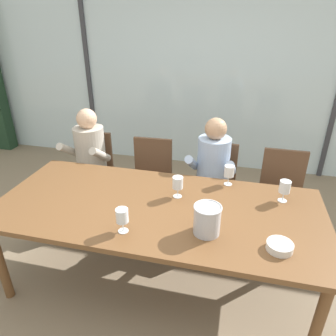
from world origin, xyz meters
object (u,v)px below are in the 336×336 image
(wine_glass_center_pour, at_px, (122,217))
(wine_glass_near_bucket, at_px, (229,172))
(chair_left_of_center, at_px, (151,174))
(chair_center, at_px, (215,179))
(wine_glass_by_left_taster, at_px, (285,188))
(dining_table, at_px, (157,213))
(chair_near_curtain, at_px, (92,166))
(tasting_bowl, at_px, (280,246))
(person_pale_blue_shirt, at_px, (212,171))
(ice_bucket_primary, at_px, (207,219))
(wine_glass_by_right_taster, at_px, (178,184))
(person_beige_jumper, at_px, (87,158))
(chair_right_of_center, at_px, (282,188))

(wine_glass_center_pour, bearing_deg, wine_glass_near_bucket, 51.81)
(chair_left_of_center, bearing_deg, chair_center, 0.91)
(wine_glass_by_left_taster, height_order, wine_glass_near_bucket, same)
(dining_table, height_order, chair_near_curtain, chair_near_curtain)
(tasting_bowl, bearing_deg, dining_table, 161.06)
(person_pale_blue_shirt, bearing_deg, ice_bucket_primary, -81.22)
(chair_left_of_center, height_order, person_pale_blue_shirt, person_pale_blue_shirt)
(wine_glass_center_pour, height_order, wine_glass_by_right_taster, same)
(wine_glass_by_left_taster, xyz_separation_m, wine_glass_center_pour, (-1.07, -0.65, 0.00))
(ice_bucket_primary, distance_m, wine_glass_by_left_taster, 0.75)
(chair_center, bearing_deg, chair_near_curtain, -176.93)
(chair_near_curtain, bearing_deg, wine_glass_by_right_taster, -41.18)
(wine_glass_by_right_taster, bearing_deg, person_beige_jumper, 149.95)
(chair_right_of_center, bearing_deg, wine_glass_by_left_taster, -97.09)
(person_beige_jumper, bearing_deg, wine_glass_center_pour, -49.18)
(chair_left_of_center, bearing_deg, dining_table, -72.67)
(chair_right_of_center, relative_size, person_pale_blue_shirt, 0.74)
(chair_right_of_center, relative_size, wine_glass_near_bucket, 5.11)
(chair_near_curtain, distance_m, wine_glass_by_right_taster, 1.46)
(wine_glass_near_bucket, height_order, wine_glass_center_pour, same)
(wine_glass_by_right_taster, bearing_deg, dining_table, -126.60)
(tasting_bowl, height_order, wine_glass_center_pour, wine_glass_center_pour)
(person_beige_jumper, xyz_separation_m, ice_bucket_primary, (1.41, -1.05, 0.18))
(person_pale_blue_shirt, height_order, tasting_bowl, person_pale_blue_shirt)
(person_beige_jumper, bearing_deg, person_pale_blue_shirt, 4.27)
(chair_center, xyz_separation_m, ice_bucket_primary, (0.05, -1.22, 0.35))
(wine_glass_near_bucket, bearing_deg, person_beige_jumper, 166.63)
(tasting_bowl, bearing_deg, wine_glass_center_pour, -176.81)
(person_pale_blue_shirt, bearing_deg, chair_left_of_center, 173.45)
(person_pale_blue_shirt, bearing_deg, person_beige_jumper, -175.47)
(person_beige_jumper, bearing_deg, chair_center, 11.26)
(person_beige_jumper, xyz_separation_m, wine_glass_by_right_taster, (1.13, -0.65, 0.19))
(dining_table, xyz_separation_m, chair_center, (0.35, 0.98, -0.18))
(chair_near_curtain, relative_size, chair_right_of_center, 1.00)
(tasting_bowl, relative_size, wine_glass_center_pour, 0.93)
(tasting_bowl, height_order, wine_glass_by_right_taster, wine_glass_by_right_taster)
(chair_center, height_order, person_pale_blue_shirt, person_pale_blue_shirt)
(chair_near_curtain, bearing_deg, wine_glass_by_left_taster, -25.40)
(wine_glass_near_bucket, bearing_deg, chair_right_of_center, 43.45)
(person_pale_blue_shirt, bearing_deg, tasting_bowl, -59.75)
(chair_right_of_center, xyz_separation_m, wine_glass_by_right_taster, (-0.90, -0.79, 0.36))
(chair_center, xyz_separation_m, wine_glass_near_bucket, (0.15, -0.52, 0.36))
(wine_glass_near_bucket, bearing_deg, wine_glass_center_pour, -128.19)
(wine_glass_center_pour, bearing_deg, chair_near_curtain, 124.30)
(wine_glass_by_left_taster, bearing_deg, tasting_bowl, -96.56)
(chair_center, height_order, person_beige_jumper, person_beige_jumper)
(dining_table, xyz_separation_m, chair_right_of_center, (1.02, 0.95, -0.18))
(tasting_bowl, bearing_deg, ice_bucket_primary, 172.14)
(dining_table, relative_size, wine_glass_by_left_taster, 14.25)
(chair_right_of_center, bearing_deg, person_beige_jumper, -175.57)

